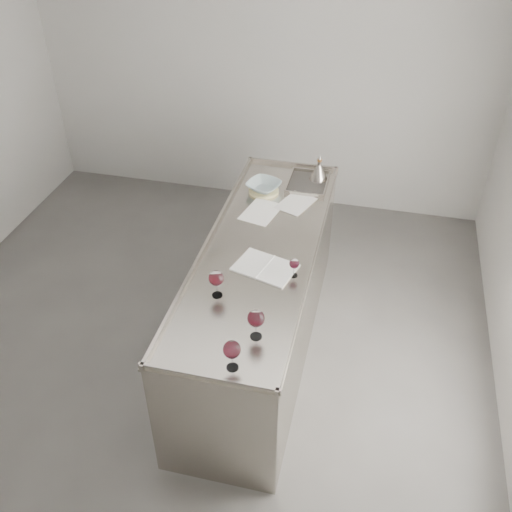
% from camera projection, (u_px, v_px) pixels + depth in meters
% --- Properties ---
extents(room_shell, '(4.54, 5.04, 2.84)m').
position_uv_depth(room_shell, '(169.00, 204.00, 3.46)').
color(room_shell, '#4D4B48').
rests_on(room_shell, ground).
extents(counter, '(0.77, 2.42, 0.97)m').
position_uv_depth(counter, '(260.00, 299.00, 4.16)').
color(counter, '#9E968D').
rests_on(counter, ground).
extents(wine_glass_left, '(0.09, 0.09, 0.18)m').
position_uv_depth(wine_glass_left, '(216.00, 279.00, 3.41)').
color(wine_glass_left, white).
rests_on(wine_glass_left, counter).
extents(wine_glass_middle, '(0.09, 0.09, 0.19)m').
position_uv_depth(wine_glass_middle, '(232.00, 350.00, 2.94)').
color(wine_glass_middle, white).
rests_on(wine_glass_middle, counter).
extents(wine_glass_right, '(0.10, 0.10, 0.19)m').
position_uv_depth(wine_glass_right, '(256.00, 319.00, 3.12)').
color(wine_glass_right, white).
rests_on(wine_glass_right, counter).
extents(wine_glass_small, '(0.06, 0.06, 0.13)m').
position_uv_depth(wine_glass_small, '(294.00, 264.00, 3.58)').
color(wine_glass_small, white).
rests_on(wine_glass_small, counter).
extents(notebook, '(0.44, 0.36, 0.02)m').
position_uv_depth(notebook, '(265.00, 267.00, 3.69)').
color(notebook, white).
rests_on(notebook, counter).
extents(loose_paper_top, '(0.30, 0.37, 0.00)m').
position_uv_depth(loose_paper_top, '(261.00, 212.00, 4.22)').
color(loose_paper_top, white).
rests_on(loose_paper_top, counter).
extents(loose_paper_under, '(0.31, 0.36, 0.00)m').
position_uv_depth(loose_paper_under, '(296.00, 203.00, 4.32)').
color(loose_paper_under, silver).
rests_on(loose_paper_under, counter).
extents(trivet, '(0.29, 0.29, 0.02)m').
position_uv_depth(trivet, '(264.00, 190.00, 4.45)').
color(trivet, '#C4B87F').
rests_on(trivet, counter).
extents(ceramic_bowl, '(0.32, 0.32, 0.06)m').
position_uv_depth(ceramic_bowl, '(264.00, 186.00, 4.43)').
color(ceramic_bowl, '#97ACB0').
rests_on(ceramic_bowl, trivet).
extents(wine_funnel, '(0.15, 0.15, 0.22)m').
position_uv_depth(wine_funnel, '(319.00, 172.00, 4.57)').
color(wine_funnel, gray).
rests_on(wine_funnel, counter).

